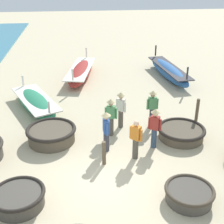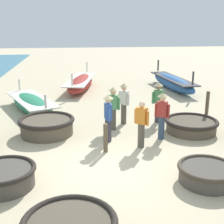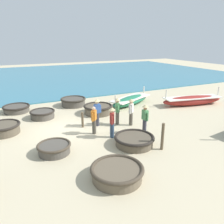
{
  "view_description": "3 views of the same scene",
  "coord_description": "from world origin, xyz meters",
  "px_view_note": "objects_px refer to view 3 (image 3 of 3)",
  "views": [
    {
      "loc": [
        -0.64,
        -8.43,
        6.7
      ],
      "look_at": [
        0.67,
        3.69,
        0.77
      ],
      "focal_mm": 50.0,
      "sensor_mm": 36.0,
      "label": 1
    },
    {
      "loc": [
        -0.7,
        -8.18,
        4.06
      ],
      "look_at": [
        0.51,
        2.94,
        0.74
      ],
      "focal_mm": 50.0,
      "sensor_mm": 36.0,
      "label": 2
    },
    {
      "loc": [
        11.73,
        -2.8,
        4.92
      ],
      "look_at": [
        0.21,
        2.87,
        0.72
      ],
      "focal_mm": 35.0,
      "sensor_mm": 36.0,
      "label": 3
    }
  ],
  "objects_px": {
    "coracle_nearest": "(16,108)",
    "fisherman_standing_left": "(131,110)",
    "coracle_center": "(98,109)",
    "coracle_front_left": "(73,101)",
    "fisherman_hauling": "(97,111)",
    "coracle_far_right": "(42,114)",
    "fisherman_standing_right": "(94,120)",
    "long_boat_blue_hull": "(192,100)",
    "fisherman_by_coracle": "(145,117)",
    "coracle_far_left": "(117,172)",
    "mooring_post_inland": "(163,137)",
    "coracle_upturned": "(54,148)",
    "fisherman_crouching": "(112,120)",
    "long_boat_ochre_hull": "(131,100)",
    "coracle_beside_post": "(3,128)",
    "coracle_front_right": "(134,140)",
    "mooring_post_shoreline": "(83,120)",
    "fisherman_with_hat": "(117,109)"
  },
  "relations": [
    {
      "from": "coracle_front_left",
      "to": "fisherman_standing_right",
      "type": "xyz_separation_m",
      "value": [
        5.87,
        -0.56,
        0.49
      ]
    },
    {
      "from": "coracle_center",
      "to": "coracle_far_right",
      "type": "relative_size",
      "value": 1.25
    },
    {
      "from": "fisherman_standing_left",
      "to": "fisherman_hauling",
      "type": "bearing_deg",
      "value": -113.44
    },
    {
      "from": "fisherman_standing_right",
      "to": "fisherman_hauling",
      "type": "bearing_deg",
      "value": 149.02
    },
    {
      "from": "coracle_front_left",
      "to": "coracle_center",
      "type": "bearing_deg",
      "value": 20.44
    },
    {
      "from": "long_boat_ochre_hull",
      "to": "long_boat_blue_hull",
      "type": "bearing_deg",
      "value": 62.08
    },
    {
      "from": "coracle_center",
      "to": "fisherman_by_coracle",
      "type": "distance_m",
      "value": 4.52
    },
    {
      "from": "coracle_far_left",
      "to": "mooring_post_shoreline",
      "type": "xyz_separation_m",
      "value": [
        -5.46,
        0.53,
        0.19
      ]
    },
    {
      "from": "coracle_far_left",
      "to": "mooring_post_inland",
      "type": "height_order",
      "value": "mooring_post_inland"
    },
    {
      "from": "coracle_center",
      "to": "coracle_upturned",
      "type": "bearing_deg",
      "value": -42.23
    },
    {
      "from": "long_boat_blue_hull",
      "to": "long_boat_ochre_hull",
      "type": "distance_m",
      "value": 4.93
    },
    {
      "from": "coracle_center",
      "to": "fisherman_standing_left",
      "type": "height_order",
      "value": "fisherman_standing_left"
    },
    {
      "from": "coracle_beside_post",
      "to": "long_boat_blue_hull",
      "type": "distance_m",
      "value": 13.7
    },
    {
      "from": "coracle_front_right",
      "to": "coracle_far_right",
      "type": "height_order",
      "value": "coracle_far_right"
    },
    {
      "from": "coracle_nearest",
      "to": "long_boat_ochre_hull",
      "type": "bearing_deg",
      "value": 76.95
    },
    {
      "from": "fisherman_hauling",
      "to": "mooring_post_inland",
      "type": "bearing_deg",
      "value": 20.71
    },
    {
      "from": "coracle_upturned",
      "to": "fisherman_standing_right",
      "type": "height_order",
      "value": "fisherman_standing_right"
    },
    {
      "from": "long_boat_blue_hull",
      "to": "long_boat_ochre_hull",
      "type": "height_order",
      "value": "long_boat_blue_hull"
    },
    {
      "from": "coracle_far_right",
      "to": "fisherman_standing_right",
      "type": "distance_m",
      "value": 4.5
    },
    {
      "from": "coracle_front_left",
      "to": "fisherman_hauling",
      "type": "bearing_deg",
      "value": 0.64
    },
    {
      "from": "fisherman_standing_right",
      "to": "fisherman_crouching",
      "type": "bearing_deg",
      "value": 38.2
    },
    {
      "from": "coracle_beside_post",
      "to": "coracle_far_right",
      "type": "height_order",
      "value": "coracle_beside_post"
    },
    {
      "from": "coracle_nearest",
      "to": "fisherman_standing_left",
      "type": "distance_m",
      "value": 8.51
    },
    {
      "from": "coracle_far_right",
      "to": "fisherman_hauling",
      "type": "distance_m",
      "value": 4.05
    },
    {
      "from": "coracle_nearest",
      "to": "fisherman_hauling",
      "type": "relative_size",
      "value": 1.13
    },
    {
      "from": "long_boat_ochre_hull",
      "to": "mooring_post_inland",
      "type": "xyz_separation_m",
      "value": [
        7.31,
        -2.65,
        0.32
      ]
    },
    {
      "from": "long_boat_blue_hull",
      "to": "fisherman_by_coracle",
      "type": "height_order",
      "value": "fisherman_by_coracle"
    },
    {
      "from": "fisherman_standing_right",
      "to": "mooring_post_inland",
      "type": "relative_size",
      "value": 1.19
    },
    {
      "from": "mooring_post_inland",
      "to": "coracle_nearest",
      "type": "bearing_deg",
      "value": -148.0
    },
    {
      "from": "fisherman_by_coracle",
      "to": "coracle_nearest",
      "type": "bearing_deg",
      "value": -140.13
    },
    {
      "from": "coracle_beside_post",
      "to": "fisherman_crouching",
      "type": "distance_m",
      "value": 6.07
    },
    {
      "from": "coracle_front_right",
      "to": "coracle_upturned",
      "type": "relative_size",
      "value": 1.29
    },
    {
      "from": "long_boat_ochre_hull",
      "to": "fisherman_with_hat",
      "type": "relative_size",
      "value": 2.67
    },
    {
      "from": "coracle_front_left",
      "to": "coracle_far_right",
      "type": "distance_m",
      "value": 3.32
    },
    {
      "from": "coracle_center",
      "to": "coracle_front_left",
      "type": "bearing_deg",
      "value": -159.56
    },
    {
      "from": "coracle_center",
      "to": "mooring_post_shoreline",
      "type": "xyz_separation_m",
      "value": [
        2.0,
        -1.83,
        0.13
      ]
    },
    {
      "from": "coracle_front_right",
      "to": "fisherman_hauling",
      "type": "xyz_separation_m",
      "value": [
        -3.19,
        -0.64,
        0.69
      ]
    },
    {
      "from": "long_boat_blue_hull",
      "to": "mooring_post_inland",
      "type": "xyz_separation_m",
      "value": [
        5.0,
        -7.0,
        0.27
      ]
    },
    {
      "from": "coracle_beside_post",
      "to": "fisherman_crouching",
      "type": "height_order",
      "value": "fisherman_crouching"
    },
    {
      "from": "coracle_upturned",
      "to": "fisherman_by_coracle",
      "type": "bearing_deg",
      "value": 90.66
    },
    {
      "from": "coracle_center",
      "to": "fisherman_hauling",
      "type": "height_order",
      "value": "fisherman_hauling"
    },
    {
      "from": "coracle_far_left",
      "to": "fisherman_with_hat",
      "type": "distance_m",
      "value": 5.66
    },
    {
      "from": "coracle_front_left",
      "to": "long_boat_blue_hull",
      "type": "height_order",
      "value": "long_boat_blue_hull"
    },
    {
      "from": "fisherman_crouching",
      "to": "fisherman_standing_right",
      "type": "relative_size",
      "value": 1.06
    },
    {
      "from": "coracle_nearest",
      "to": "fisherman_by_coracle",
      "type": "bearing_deg",
      "value": 39.87
    },
    {
      "from": "fisherman_by_coracle",
      "to": "coracle_far_left",
      "type": "bearing_deg",
      "value": -47.06
    },
    {
      "from": "coracle_front_right",
      "to": "long_boat_blue_hull",
      "type": "distance_m",
      "value": 8.91
    },
    {
      "from": "coracle_upturned",
      "to": "coracle_front_right",
      "type": "bearing_deg",
      "value": 76.11
    },
    {
      "from": "fisherman_with_hat",
      "to": "coracle_upturned",
      "type": "bearing_deg",
      "value": -65.33
    },
    {
      "from": "coracle_beside_post",
      "to": "long_boat_ochre_hull",
      "type": "height_order",
      "value": "long_boat_ochre_hull"
    }
  ]
}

